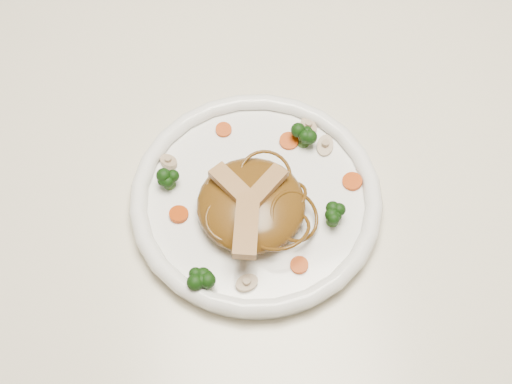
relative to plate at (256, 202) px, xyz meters
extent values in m
plane|color=brown|center=(0.07, 0.10, -0.76)|extent=(4.00, 4.00, 0.00)
cube|color=beige|center=(0.07, 0.10, -0.03)|extent=(1.20, 0.80, 0.04)
cylinder|color=white|center=(0.00, 0.00, 0.00)|extent=(0.36, 0.36, 0.02)
ellipsoid|color=brown|center=(-0.01, -0.02, 0.03)|extent=(0.13, 0.13, 0.04)
cube|color=tan|center=(0.01, -0.01, 0.05)|extent=(0.06, 0.05, 0.01)
cube|color=tan|center=(-0.02, 0.00, 0.05)|extent=(0.05, 0.06, 0.01)
cube|color=tan|center=(-0.02, -0.05, 0.05)|extent=(0.04, 0.08, 0.01)
cylinder|color=#BD4206|center=(0.05, 0.07, 0.01)|extent=(0.03, 0.03, 0.00)
cylinder|color=#BD4206|center=(-0.09, -0.01, 0.01)|extent=(0.02, 0.02, 0.00)
cylinder|color=#BD4206|center=(0.11, 0.00, 0.01)|extent=(0.03, 0.03, 0.00)
cylinder|color=#BD4206|center=(-0.02, 0.10, 0.01)|extent=(0.02, 0.02, 0.00)
cylinder|color=#BD4206|center=(0.03, -0.09, 0.01)|extent=(0.02, 0.02, 0.00)
cylinder|color=beige|center=(-0.03, -0.10, 0.01)|extent=(0.03, 0.03, 0.01)
cylinder|color=beige|center=(0.09, 0.05, 0.01)|extent=(0.03, 0.03, 0.01)
cylinder|color=beige|center=(-0.09, 0.06, 0.01)|extent=(0.03, 0.03, 0.01)
cylinder|color=beige|center=(0.08, 0.08, 0.01)|extent=(0.03, 0.03, 0.01)
camera|label=1|loc=(-0.06, -0.36, 0.67)|focal=47.50mm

